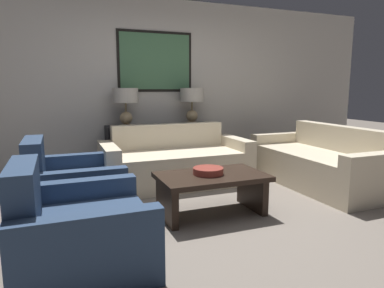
{
  "coord_description": "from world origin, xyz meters",
  "views": [
    {
      "loc": [
        -1.46,
        -2.9,
        1.3
      ],
      "look_at": [
        -0.01,
        0.78,
        0.65
      ],
      "focal_mm": 32.0,
      "sensor_mm": 36.0,
      "label": 1
    }
  ],
  "objects_px": {
    "table_lamp_right": "(192,99)",
    "armchair_near_back_wall": "(71,188)",
    "couch_by_side": "(319,164)",
    "decorative_bowl": "(208,171)",
    "armchair_near_camera": "(78,232)",
    "console_table": "(161,149)",
    "coffee_table": "(212,185)",
    "table_lamp_left": "(126,100)",
    "couch_by_back_wall": "(176,163)"
  },
  "relations": [
    {
      "from": "table_lamp_right",
      "to": "decorative_bowl",
      "type": "xyz_separation_m",
      "value": [
        -0.58,
        -1.92,
        -0.66
      ]
    },
    {
      "from": "decorative_bowl",
      "to": "table_lamp_left",
      "type": "bearing_deg",
      "value": 103.54
    },
    {
      "from": "couch_by_side",
      "to": "armchair_near_back_wall",
      "type": "bearing_deg",
      "value": 177.6
    },
    {
      "from": "couch_by_side",
      "to": "decorative_bowl",
      "type": "bearing_deg",
      "value": -166.27
    },
    {
      "from": "couch_by_back_wall",
      "to": "couch_by_side",
      "type": "distance_m",
      "value": 1.94
    },
    {
      "from": "console_table",
      "to": "couch_by_back_wall",
      "type": "distance_m",
      "value": 0.72
    },
    {
      "from": "couch_by_back_wall",
      "to": "table_lamp_left",
      "type": "bearing_deg",
      "value": 126.26
    },
    {
      "from": "coffee_table",
      "to": "decorative_bowl",
      "type": "bearing_deg",
      "value": 156.35
    },
    {
      "from": "table_lamp_left",
      "to": "couch_by_back_wall",
      "type": "relative_size",
      "value": 0.28
    },
    {
      "from": "table_lamp_left",
      "to": "coffee_table",
      "type": "distance_m",
      "value": 2.16
    },
    {
      "from": "couch_by_back_wall",
      "to": "couch_by_side",
      "type": "relative_size",
      "value": 1.0
    },
    {
      "from": "coffee_table",
      "to": "couch_by_back_wall",
      "type": "bearing_deg",
      "value": 88.83
    },
    {
      "from": "table_lamp_left",
      "to": "table_lamp_right",
      "type": "distance_m",
      "value": 1.04
    },
    {
      "from": "console_table",
      "to": "table_lamp_right",
      "type": "relative_size",
      "value": 2.95
    },
    {
      "from": "couch_by_side",
      "to": "decorative_bowl",
      "type": "xyz_separation_m",
      "value": [
        -1.84,
        -0.45,
        0.18
      ]
    },
    {
      "from": "console_table",
      "to": "couch_by_side",
      "type": "relative_size",
      "value": 0.83
    },
    {
      "from": "console_table",
      "to": "armchair_near_back_wall",
      "type": "distance_m",
      "value": 1.92
    },
    {
      "from": "console_table",
      "to": "couch_by_back_wall",
      "type": "bearing_deg",
      "value": -90.0
    },
    {
      "from": "armchair_near_back_wall",
      "to": "armchair_near_camera",
      "type": "xyz_separation_m",
      "value": [
        0.0,
        -1.19,
        0.0
      ]
    },
    {
      "from": "couch_by_side",
      "to": "armchair_near_camera",
      "type": "distance_m",
      "value": 3.33
    },
    {
      "from": "couch_by_back_wall",
      "to": "couch_by_side",
      "type": "bearing_deg",
      "value": -23.11
    },
    {
      "from": "table_lamp_right",
      "to": "armchair_near_back_wall",
      "type": "height_order",
      "value": "table_lamp_right"
    },
    {
      "from": "couch_by_side",
      "to": "armchair_near_camera",
      "type": "height_order",
      "value": "armchair_near_camera"
    },
    {
      "from": "couch_by_back_wall",
      "to": "decorative_bowl",
      "type": "height_order",
      "value": "couch_by_back_wall"
    },
    {
      "from": "console_table",
      "to": "couch_by_side",
      "type": "xyz_separation_m",
      "value": [
        1.78,
        -1.47,
        -0.09
      ]
    },
    {
      "from": "decorative_bowl",
      "to": "armchair_near_back_wall",
      "type": "bearing_deg",
      "value": 156.09
    },
    {
      "from": "table_lamp_right",
      "to": "couch_by_side",
      "type": "xyz_separation_m",
      "value": [
        1.26,
        -1.47,
        -0.84
      ]
    },
    {
      "from": "armchair_near_camera",
      "to": "armchair_near_back_wall",
      "type": "bearing_deg",
      "value": 90.0
    },
    {
      "from": "armchair_near_camera",
      "to": "coffee_table",
      "type": "bearing_deg",
      "value": 23.91
    },
    {
      "from": "console_table",
      "to": "armchair_near_camera",
      "type": "bearing_deg",
      "value": -118.44
    },
    {
      "from": "table_lamp_right",
      "to": "couch_by_side",
      "type": "bearing_deg",
      "value": -49.34
    },
    {
      "from": "couch_by_back_wall",
      "to": "coffee_table",
      "type": "xyz_separation_m",
      "value": [
        -0.02,
        -1.23,
        0.03
      ]
    },
    {
      "from": "armchair_near_back_wall",
      "to": "table_lamp_right",
      "type": "bearing_deg",
      "value": 35.28
    },
    {
      "from": "table_lamp_left",
      "to": "coffee_table",
      "type": "height_order",
      "value": "table_lamp_left"
    },
    {
      "from": "table_lamp_left",
      "to": "couch_by_back_wall",
      "type": "distance_m",
      "value": 1.22
    },
    {
      "from": "couch_by_back_wall",
      "to": "armchair_near_back_wall",
      "type": "bearing_deg",
      "value": -155.36
    },
    {
      "from": "console_table",
      "to": "table_lamp_right",
      "type": "distance_m",
      "value": 0.92
    },
    {
      "from": "console_table",
      "to": "armchair_near_back_wall",
      "type": "bearing_deg",
      "value": -135.69
    },
    {
      "from": "armchair_near_camera",
      "to": "console_table",
      "type": "bearing_deg",
      "value": 61.56
    },
    {
      "from": "coffee_table",
      "to": "armchair_near_back_wall",
      "type": "height_order",
      "value": "armchair_near_back_wall"
    },
    {
      "from": "table_lamp_right",
      "to": "couch_by_side",
      "type": "relative_size",
      "value": 0.28
    },
    {
      "from": "table_lamp_right",
      "to": "couch_by_back_wall",
      "type": "distance_m",
      "value": 1.22
    },
    {
      "from": "couch_by_back_wall",
      "to": "decorative_bowl",
      "type": "xyz_separation_m",
      "value": [
        -0.06,
        -1.21,
        0.18
      ]
    },
    {
      "from": "decorative_bowl",
      "to": "console_table",
      "type": "bearing_deg",
      "value": 88.27
    },
    {
      "from": "couch_by_back_wall",
      "to": "coffee_table",
      "type": "bearing_deg",
      "value": -91.17
    },
    {
      "from": "armchair_near_camera",
      "to": "couch_by_side",
      "type": "bearing_deg",
      "value": 18.59
    },
    {
      "from": "couch_by_side",
      "to": "armchair_near_back_wall",
      "type": "relative_size",
      "value": 2.0
    },
    {
      "from": "table_lamp_left",
      "to": "decorative_bowl",
      "type": "bearing_deg",
      "value": -76.46
    },
    {
      "from": "armchair_near_camera",
      "to": "couch_by_back_wall",
      "type": "bearing_deg",
      "value": 53.04
    },
    {
      "from": "table_lamp_left",
      "to": "decorative_bowl",
      "type": "relative_size",
      "value": 1.78
    }
  ]
}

